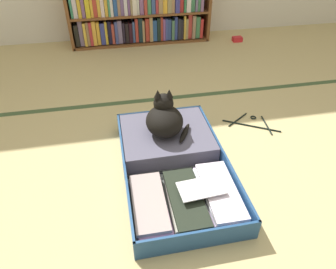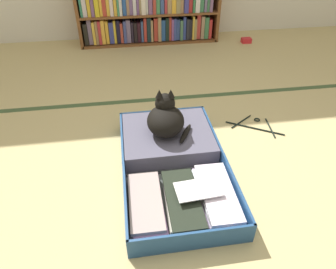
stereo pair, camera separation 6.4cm
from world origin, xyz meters
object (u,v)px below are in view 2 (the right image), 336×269
at_px(open_suitcase, 173,159).
at_px(small_red_pouch, 246,40).
at_px(black_cat, 166,118).
at_px(clothes_hanger, 255,125).

distance_m(open_suitcase, small_red_pouch, 2.10).
relative_size(black_cat, small_red_pouch, 2.92).
bearing_deg(black_cat, small_red_pouch, 55.58).
height_order(black_cat, small_red_pouch, black_cat).
bearing_deg(clothes_hanger, black_cat, -169.09).
bearing_deg(small_red_pouch, clothes_hanger, -107.47).
distance_m(black_cat, small_red_pouch, 1.96).
distance_m(open_suitcase, black_cat, 0.25).
bearing_deg(open_suitcase, black_cat, 93.94).
bearing_deg(black_cat, open_suitcase, -86.06).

